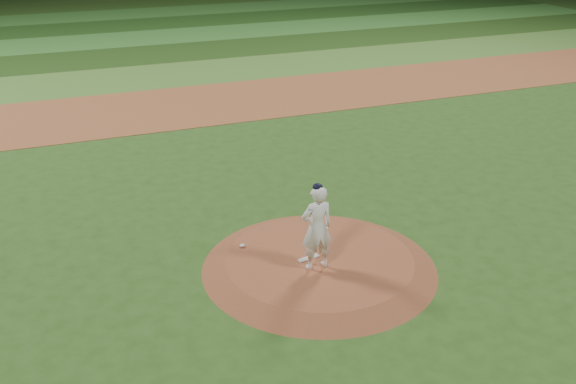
{
  "coord_description": "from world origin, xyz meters",
  "views": [
    {
      "loc": [
        -5.44,
        -11.82,
        7.84
      ],
      "look_at": [
        0.0,
        2.0,
        1.1
      ],
      "focal_mm": 40.0,
      "sensor_mm": 36.0,
      "label": 1
    }
  ],
  "objects": [
    {
      "name": "outfield_stripe_0",
      "position": [
        0.0,
        19.5,
        0.01
      ],
      "size": [
        70.0,
        5.0,
        0.02
      ],
      "primitive_type": "cube",
      "color": "#43752A",
      "rests_on": "ground"
    },
    {
      "name": "ground",
      "position": [
        0.0,
        0.0,
        0.0
      ],
      "size": [
        120.0,
        120.0,
        0.0
      ],
      "primitive_type": "plane",
      "color": "#284E19",
      "rests_on": "ground"
    },
    {
      "name": "outfield_stripe_2",
      "position": [
        0.0,
        29.5,
        0.01
      ],
      "size": [
        70.0,
        5.0,
        0.02
      ],
      "primitive_type": "cube",
      "color": "#32752A",
      "rests_on": "ground"
    },
    {
      "name": "outfield_stripe_5",
      "position": [
        0.0,
        44.5,
        0.01
      ],
      "size": [
        70.0,
        5.0,
        0.02
      ],
      "primitive_type": "cube",
      "color": "#264C18",
      "rests_on": "ground"
    },
    {
      "name": "outfield_stripe_1",
      "position": [
        0.0,
        24.5,
        0.01
      ],
      "size": [
        70.0,
        5.0,
        0.02
      ],
      "primitive_type": "cube",
      "color": "#204215",
      "rests_on": "ground"
    },
    {
      "name": "rosin_bag",
      "position": [
        -1.51,
        1.17,
        0.29
      ],
      "size": [
        0.13,
        0.13,
        0.07
      ],
      "primitive_type": "ellipsoid",
      "color": "silver",
      "rests_on": "pitchers_mound"
    },
    {
      "name": "outfield_stripe_3",
      "position": [
        0.0,
        34.5,
        0.01
      ],
      "size": [
        70.0,
        5.0,
        0.02
      ],
      "primitive_type": "cube",
      "color": "#1C4415",
      "rests_on": "ground"
    },
    {
      "name": "pitcher_on_mound",
      "position": [
        -0.24,
        -0.35,
        1.27
      ],
      "size": [
        0.75,
        0.5,
        2.08
      ],
      "color": "white",
      "rests_on": "pitchers_mound"
    },
    {
      "name": "outfield_stripe_4",
      "position": [
        0.0,
        39.5,
        0.01
      ],
      "size": [
        70.0,
        5.0,
        0.02
      ],
      "primitive_type": "cube",
      "color": "#2F6C27",
      "rests_on": "ground"
    },
    {
      "name": "pitchers_mound",
      "position": [
        0.0,
        0.0,
        0.12
      ],
      "size": [
        5.5,
        5.5,
        0.25
      ],
      "primitive_type": "cone",
      "color": "brown",
      "rests_on": "ground"
    },
    {
      "name": "pitching_rubber",
      "position": [
        -0.24,
        0.07,
        0.26
      ],
      "size": [
        0.56,
        0.24,
        0.03
      ],
      "primitive_type": "cube",
      "rotation": [
        0.0,
        0.0,
        0.2
      ],
      "color": "beige",
      "rests_on": "pitchers_mound"
    },
    {
      "name": "infield_dirt_band",
      "position": [
        0.0,
        14.0,
        0.01
      ],
      "size": [
        70.0,
        6.0,
        0.02
      ],
      "primitive_type": "cube",
      "color": "brown",
      "rests_on": "ground"
    }
  ]
}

